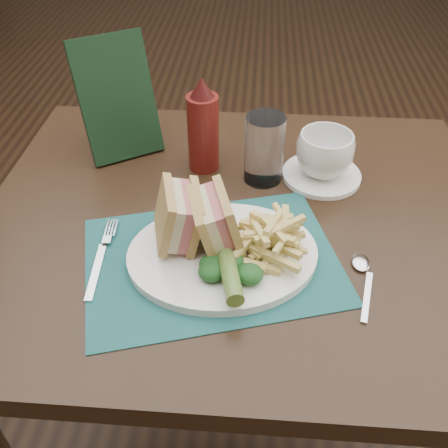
% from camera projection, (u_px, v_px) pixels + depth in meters
% --- Properties ---
extents(floor, '(7.00, 7.00, 0.00)m').
position_uv_depth(floor, '(241.00, 289.00, 1.74)').
color(floor, black).
rests_on(floor, ground).
extents(table_main, '(0.90, 0.75, 0.75)m').
position_uv_depth(table_main, '(234.00, 344.00, 1.12)').
color(table_main, black).
rests_on(table_main, ground).
extents(placemat, '(0.46, 0.38, 0.00)m').
position_uv_depth(placemat, '(212.00, 260.00, 0.79)').
color(placemat, '#184F4E').
rests_on(placemat, table_main).
extents(plate, '(0.34, 0.29, 0.01)m').
position_uv_depth(plate, '(223.00, 254.00, 0.79)').
color(plate, white).
rests_on(plate, placemat).
extents(sandwich_half_a, '(0.10, 0.11, 0.10)m').
position_uv_depth(sandwich_half_a, '(165.00, 217.00, 0.77)').
color(sandwich_half_a, tan).
rests_on(sandwich_half_a, plate).
extents(sandwich_half_b, '(0.10, 0.12, 0.10)m').
position_uv_depth(sandwich_half_b, '(202.00, 222.00, 0.76)').
color(sandwich_half_b, tan).
rests_on(sandwich_half_b, plate).
extents(kale_garnish, '(0.11, 0.08, 0.03)m').
position_uv_depth(kale_garnish, '(227.00, 270.00, 0.73)').
color(kale_garnish, '#153A18').
rests_on(kale_garnish, plate).
extents(pickle_spear, '(0.05, 0.12, 0.03)m').
position_uv_depth(pickle_spear, '(229.00, 270.00, 0.72)').
color(pickle_spear, '#4B6B29').
rests_on(pickle_spear, plate).
extents(fries_pile, '(0.18, 0.20, 0.06)m').
position_uv_depth(fries_pile, '(267.00, 233.00, 0.77)').
color(fries_pile, '#D3BD69').
rests_on(fries_pile, plate).
extents(fork, '(0.05, 0.17, 0.01)m').
position_uv_depth(fork, '(101.00, 256.00, 0.79)').
color(fork, silver).
rests_on(fork, placemat).
extents(spoon, '(0.07, 0.15, 0.01)m').
position_uv_depth(spoon, '(365.00, 283.00, 0.75)').
color(spoon, silver).
rests_on(spoon, table_main).
extents(saucer, '(0.20, 0.20, 0.01)m').
position_uv_depth(saucer, '(321.00, 175.00, 0.96)').
color(saucer, white).
rests_on(saucer, table_main).
extents(coffee_cup, '(0.14, 0.14, 0.08)m').
position_uv_depth(coffee_cup, '(325.00, 154.00, 0.93)').
color(coffee_cup, white).
rests_on(coffee_cup, saucer).
extents(drinking_glass, '(0.08, 0.08, 0.13)m').
position_uv_depth(drinking_glass, '(264.00, 149.00, 0.92)').
color(drinking_glass, white).
rests_on(drinking_glass, table_main).
extents(ketchup_bottle, '(0.07, 0.07, 0.19)m').
position_uv_depth(ketchup_bottle, '(203.00, 125.00, 0.93)').
color(ketchup_bottle, '#56120E').
rests_on(ketchup_bottle, table_main).
extents(check_presenter, '(0.17, 0.15, 0.23)m').
position_uv_depth(check_presenter, '(117.00, 99.00, 0.96)').
color(check_presenter, black).
rests_on(check_presenter, table_main).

